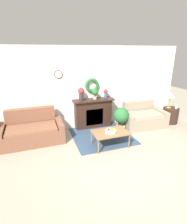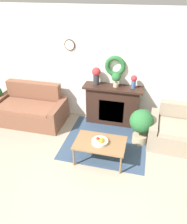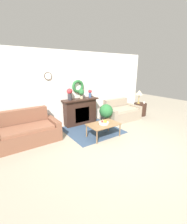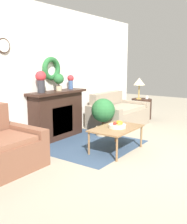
{
  "view_description": "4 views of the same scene",
  "coord_description": "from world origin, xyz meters",
  "px_view_note": "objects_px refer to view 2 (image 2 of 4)",
  "views": [
    {
      "loc": [
        -1.78,
        -2.82,
        2.56
      ],
      "look_at": [
        -0.27,
        1.57,
        0.91
      ],
      "focal_mm": 28.0,
      "sensor_mm": 36.0,
      "label": 1
    },
    {
      "loc": [
        0.76,
        -2.11,
        3.05
      ],
      "look_at": [
        -0.18,
        1.62,
        0.8
      ],
      "focal_mm": 35.0,
      "sensor_mm": 36.0,
      "label": 2
    },
    {
      "loc": [
        -2.67,
        -2.27,
        2.1
      ],
      "look_at": [
        0.07,
        1.69,
        0.68
      ],
      "focal_mm": 24.0,
      "sensor_mm": 36.0,
      "label": 3
    },
    {
      "loc": [
        -3.85,
        -1.15,
        1.57
      ],
      "look_at": [
        -0.12,
        1.5,
        0.7
      ],
      "focal_mm": 42.0,
      "sensor_mm": 36.0,
      "label": 4
    }
  ],
  "objects_px": {
    "fruit_bowl": "(100,141)",
    "loveseat_right": "(185,133)",
    "fireplace": "(112,105)",
    "coffee_table": "(100,144)",
    "potted_plant_floor_by_loveseat": "(141,124)",
    "vase_on_mantel_left": "(96,75)",
    "potted_plant_on_mantel": "(116,78)",
    "vase_on_mantel_right": "(134,81)",
    "couch_left": "(30,109)"
  },
  "relations": [
    {
      "from": "potted_plant_floor_by_loveseat",
      "to": "loveseat_right",
      "type": "bearing_deg",
      "value": 10.93
    },
    {
      "from": "loveseat_right",
      "to": "vase_on_mantel_left",
      "type": "height_order",
      "value": "vase_on_mantel_left"
    },
    {
      "from": "potted_plant_floor_by_loveseat",
      "to": "coffee_table",
      "type": "bearing_deg",
      "value": -133.67
    },
    {
      "from": "fireplace",
      "to": "coffee_table",
      "type": "distance_m",
      "value": 1.43
    },
    {
      "from": "fireplace",
      "to": "potted_plant_floor_by_loveseat",
      "type": "height_order",
      "value": "fireplace"
    },
    {
      "from": "loveseat_right",
      "to": "potted_plant_on_mantel",
      "type": "relative_size",
      "value": 4.39
    },
    {
      "from": "coffee_table",
      "to": "potted_plant_on_mantel",
      "type": "bearing_deg",
      "value": 88.1
    },
    {
      "from": "potted_plant_on_mantel",
      "to": "potted_plant_floor_by_loveseat",
      "type": "bearing_deg",
      "value": -43.5
    },
    {
      "from": "fireplace",
      "to": "fruit_bowl",
      "type": "height_order",
      "value": "fireplace"
    },
    {
      "from": "coffee_table",
      "to": "fruit_bowl",
      "type": "height_order",
      "value": "fruit_bowl"
    },
    {
      "from": "fruit_bowl",
      "to": "potted_plant_on_mantel",
      "type": "height_order",
      "value": "potted_plant_on_mantel"
    },
    {
      "from": "fruit_bowl",
      "to": "vase_on_mantel_right",
      "type": "distance_m",
      "value": 1.67
    },
    {
      "from": "potted_plant_floor_by_loveseat",
      "to": "fruit_bowl",
      "type": "bearing_deg",
      "value": -132.75
    },
    {
      "from": "vase_on_mantel_left",
      "to": "potted_plant_on_mantel",
      "type": "xyz_separation_m",
      "value": [
        0.47,
        -0.02,
        -0.02
      ]
    },
    {
      "from": "couch_left",
      "to": "vase_on_mantel_left",
      "type": "relative_size",
      "value": 4.25
    },
    {
      "from": "fireplace",
      "to": "vase_on_mantel_left",
      "type": "bearing_deg",
      "value": 179.22
    },
    {
      "from": "fireplace",
      "to": "loveseat_right",
      "type": "height_order",
      "value": "fireplace"
    },
    {
      "from": "vase_on_mantel_right",
      "to": "fruit_bowl",
      "type": "bearing_deg",
      "value": -106.96
    },
    {
      "from": "couch_left",
      "to": "potted_plant_on_mantel",
      "type": "distance_m",
      "value": 2.31
    },
    {
      "from": "fruit_bowl",
      "to": "vase_on_mantel_left",
      "type": "xyz_separation_m",
      "value": [
        -0.43,
        1.45,
        0.77
      ]
    },
    {
      "from": "coffee_table",
      "to": "potted_plant_floor_by_loveseat",
      "type": "distance_m",
      "value": 1.06
    },
    {
      "from": "couch_left",
      "to": "vase_on_mantel_left",
      "type": "xyz_separation_m",
      "value": [
        1.62,
        0.42,
        0.92
      ]
    },
    {
      "from": "fireplace",
      "to": "vase_on_mantel_left",
      "type": "height_order",
      "value": "vase_on_mantel_left"
    },
    {
      "from": "vase_on_mantel_left",
      "to": "potted_plant_on_mantel",
      "type": "relative_size",
      "value": 1.19
    },
    {
      "from": "loveseat_right",
      "to": "vase_on_mantel_left",
      "type": "distance_m",
      "value": 2.34
    },
    {
      "from": "fireplace",
      "to": "loveseat_right",
      "type": "relative_size",
      "value": 0.91
    },
    {
      "from": "fireplace",
      "to": "potted_plant_on_mantel",
      "type": "relative_size",
      "value": 3.98
    },
    {
      "from": "couch_left",
      "to": "potted_plant_on_mantel",
      "type": "bearing_deg",
      "value": 10.45
    },
    {
      "from": "fruit_bowl",
      "to": "loveseat_right",
      "type": "bearing_deg",
      "value": 30.18
    },
    {
      "from": "fruit_bowl",
      "to": "couch_left",
      "type": "bearing_deg",
      "value": 153.39
    },
    {
      "from": "vase_on_mantel_right",
      "to": "vase_on_mantel_left",
      "type": "bearing_deg",
      "value": -180.0
    },
    {
      "from": "loveseat_right",
      "to": "potted_plant_on_mantel",
      "type": "height_order",
      "value": "potted_plant_on_mantel"
    },
    {
      "from": "fireplace",
      "to": "coffee_table",
      "type": "bearing_deg",
      "value": -89.53
    },
    {
      "from": "loveseat_right",
      "to": "potted_plant_floor_by_loveseat",
      "type": "bearing_deg",
      "value": -166.57
    },
    {
      "from": "couch_left",
      "to": "loveseat_right",
      "type": "xyz_separation_m",
      "value": [
        3.71,
        -0.06,
        -0.02
      ]
    },
    {
      "from": "fruit_bowl",
      "to": "potted_plant_on_mantel",
      "type": "distance_m",
      "value": 1.61
    },
    {
      "from": "loveseat_right",
      "to": "fruit_bowl",
      "type": "distance_m",
      "value": 1.92
    },
    {
      "from": "fireplace",
      "to": "coffee_table",
      "type": "xyz_separation_m",
      "value": [
        0.01,
        -1.42,
        -0.11
      ]
    },
    {
      "from": "loveseat_right",
      "to": "potted_plant_floor_by_loveseat",
      "type": "relative_size",
      "value": 1.91
    },
    {
      "from": "coffee_table",
      "to": "fireplace",
      "type": "bearing_deg",
      "value": 90.47
    },
    {
      "from": "couch_left",
      "to": "fireplace",
      "type": "bearing_deg",
      "value": 11.14
    },
    {
      "from": "couch_left",
      "to": "potted_plant_floor_by_loveseat",
      "type": "distance_m",
      "value": 2.79
    },
    {
      "from": "loveseat_right",
      "to": "potted_plant_floor_by_loveseat",
      "type": "distance_m",
      "value": 0.97
    },
    {
      "from": "fruit_bowl",
      "to": "vase_on_mantel_right",
      "type": "height_order",
      "value": "vase_on_mantel_right"
    },
    {
      "from": "loveseat_right",
      "to": "coffee_table",
      "type": "xyz_separation_m",
      "value": [
        -1.66,
        -0.94,
        0.1
      ]
    },
    {
      "from": "fireplace",
      "to": "couch_left",
      "type": "distance_m",
      "value": 2.09
    },
    {
      "from": "fruit_bowl",
      "to": "vase_on_mantel_left",
      "type": "distance_m",
      "value": 1.69
    },
    {
      "from": "potted_plant_on_mantel",
      "to": "fireplace",
      "type": "bearing_deg",
      "value": 166.22
    },
    {
      "from": "fireplace",
      "to": "vase_on_mantel_left",
      "type": "relative_size",
      "value": 3.36
    },
    {
      "from": "vase_on_mantel_left",
      "to": "potted_plant_floor_by_loveseat",
      "type": "distance_m",
      "value": 1.52
    }
  ]
}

